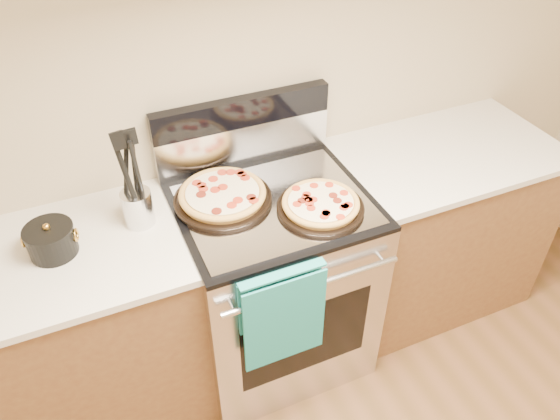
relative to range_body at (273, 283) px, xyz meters
name	(u,v)px	position (x,y,z in m)	size (l,w,h in m)	color
wall_back	(236,64)	(0.00, 0.35, 0.90)	(4.00, 4.00, 0.00)	#C2B28C
range_body	(273,283)	(0.00, 0.00, 0.00)	(0.76, 0.68, 0.90)	#B7B7BC
oven_window	(305,338)	(0.00, -0.34, 0.00)	(0.56, 0.01, 0.40)	black
cooktop	(272,203)	(0.00, 0.00, 0.46)	(0.76, 0.68, 0.02)	black
backsplash_lower	(244,143)	(0.00, 0.31, 0.56)	(0.76, 0.06, 0.18)	silver
backsplash_upper	(242,111)	(0.00, 0.31, 0.71)	(0.76, 0.06, 0.12)	black
oven_handle	(313,286)	(0.00, -0.38, 0.35)	(0.03, 0.03, 0.70)	silver
dish_towel	(283,315)	(-0.12, -0.38, 0.25)	(0.32, 0.05, 0.42)	teal
foil_sheet	(275,205)	(0.00, -0.03, 0.47)	(0.70, 0.55, 0.01)	gray
cabinet_left	(70,344)	(-0.88, 0.03, -0.01)	(1.00, 0.62, 0.88)	brown
countertop_left	(39,264)	(-0.88, 0.03, 0.45)	(1.02, 0.64, 0.03)	beige
cabinet_right	(431,229)	(0.88, 0.03, -0.01)	(1.00, 0.62, 0.88)	brown
countertop_right	(449,153)	(0.88, 0.03, 0.45)	(1.02, 0.64, 0.03)	beige
pepperoni_pizza_back	(223,196)	(-0.18, 0.07, 0.50)	(0.38, 0.38, 0.05)	#C78D3C
pepperoni_pizza_front	(321,205)	(0.15, -0.13, 0.50)	(0.33, 0.33, 0.04)	#C78D3C
utensil_crock	(138,208)	(-0.50, 0.09, 0.53)	(0.11, 0.11, 0.14)	silver
saucepan	(52,242)	(-0.82, 0.05, 0.51)	(0.17, 0.17, 0.10)	black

